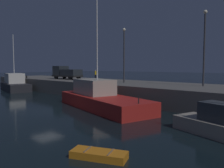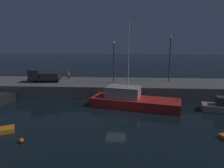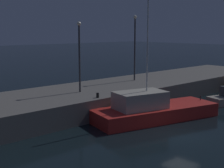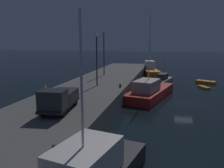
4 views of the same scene
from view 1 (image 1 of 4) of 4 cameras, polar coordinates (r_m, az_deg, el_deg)
ground_plane at (r=23.12m, az=-16.03°, el=-6.72°), size 320.00×320.00×0.00m
pier_quay at (r=31.71m, az=5.11°, el=-1.62°), size 67.54×10.07×2.18m
fishing_trawler_red at (r=24.26m, az=-2.93°, el=-3.54°), size 13.51×7.09×12.54m
fishing_boat_blue at (r=45.97m, az=-23.14°, el=-0.01°), size 10.84×5.61×10.33m
dinghy_orange_near at (r=11.36m, az=-3.29°, el=-17.26°), size 2.85×2.00×0.40m
lamp_post_west at (r=31.74m, az=3.04°, el=8.33°), size 0.44×0.44×7.50m
lamp_post_east at (r=27.87m, az=22.15°, el=9.65°), size 0.44×0.44×8.49m
utility_truck at (r=41.35m, az=-11.35°, el=2.84°), size 6.04×2.85×2.35m
dockworker at (r=40.57m, az=-4.14°, el=2.54°), size 0.42×0.37×1.64m
bollard_west at (r=46.56m, az=-20.61°, el=1.67°), size 0.28×0.28×0.52m
bollard_central at (r=29.47m, az=-2.41°, el=0.53°), size 0.28×0.28×0.48m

